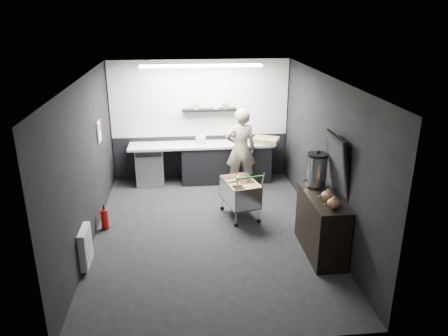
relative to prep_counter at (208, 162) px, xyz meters
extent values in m
plane|color=black|center=(-0.14, -2.42, -0.46)|extent=(5.50, 5.50, 0.00)
plane|color=silver|center=(-0.14, -2.42, 2.24)|extent=(5.50, 5.50, 0.00)
plane|color=black|center=(-0.14, 0.33, 0.89)|extent=(5.50, 0.00, 5.50)
plane|color=black|center=(-0.14, -5.17, 0.89)|extent=(5.50, 0.00, 5.50)
plane|color=black|center=(-2.14, -2.42, 0.89)|extent=(0.00, 5.50, 5.50)
plane|color=black|center=(1.86, -2.42, 0.89)|extent=(0.00, 5.50, 5.50)
cube|color=silver|center=(-0.14, 0.31, 1.39)|extent=(3.95, 0.02, 1.70)
cube|color=black|center=(-0.14, 0.31, 0.04)|extent=(3.95, 0.02, 1.00)
cube|color=black|center=(0.06, 0.20, 1.16)|extent=(1.20, 0.22, 0.04)
cylinder|color=silver|center=(1.26, 0.30, 1.69)|extent=(0.20, 0.03, 0.20)
cube|color=silver|center=(-2.12, -1.12, 1.09)|extent=(0.02, 0.30, 0.40)
cube|color=red|center=(-2.11, -1.12, 1.16)|extent=(0.02, 0.22, 0.10)
cube|color=silver|center=(-2.08, -3.32, -0.11)|extent=(0.10, 0.50, 0.60)
cube|color=white|center=(-0.14, -0.57, 2.21)|extent=(2.40, 0.20, 0.04)
cube|color=black|center=(0.41, 0.00, -0.03)|extent=(2.00, 0.56, 0.85)
cube|color=#B9B9B4|center=(-0.14, 0.00, 0.42)|extent=(3.20, 0.60, 0.05)
cube|color=#9EA0A5|center=(-1.29, 0.00, -0.03)|extent=(0.60, 0.58, 0.85)
cube|color=black|center=(-1.29, -0.30, 0.32)|extent=(0.56, 0.02, 0.10)
imported|color=beige|center=(0.69, -0.45, 0.44)|extent=(0.66, 0.44, 1.79)
cube|color=silver|center=(0.49, -1.85, -0.16)|extent=(0.72, 0.93, 0.02)
cube|color=silver|center=(0.23, -1.85, 0.05)|extent=(0.22, 0.80, 0.44)
cube|color=silver|center=(0.74, -1.85, 0.05)|extent=(0.22, 0.80, 0.44)
cube|color=silver|center=(0.49, -2.25, 0.05)|extent=(0.52, 0.15, 0.44)
cube|color=silver|center=(0.49, -1.45, 0.05)|extent=(0.52, 0.15, 0.44)
cylinder|color=silver|center=(0.26, -2.22, -0.29)|extent=(0.02, 0.02, 0.29)
cylinder|color=silver|center=(0.71, -2.22, -0.29)|extent=(0.02, 0.02, 0.29)
cylinder|color=silver|center=(0.26, -1.48, -0.29)|extent=(0.02, 0.02, 0.29)
cylinder|color=silver|center=(0.71, -1.48, -0.29)|extent=(0.02, 0.02, 0.29)
cylinder|color=#257D22|center=(0.49, -2.31, 0.51)|extent=(0.52, 0.16, 0.03)
cube|color=olive|center=(0.37, -1.75, 0.04)|extent=(0.30, 0.34, 0.37)
cube|color=olive|center=(0.62, -1.97, 0.02)|extent=(0.27, 0.32, 0.33)
cylinder|color=black|center=(0.26, -2.22, -0.42)|extent=(0.08, 0.05, 0.08)
cylinder|color=black|center=(0.26, -1.48, -0.42)|extent=(0.08, 0.05, 0.08)
cylinder|color=black|center=(0.71, -2.22, -0.42)|extent=(0.08, 0.05, 0.08)
cylinder|color=black|center=(0.71, -1.48, -0.42)|extent=(0.08, 0.05, 0.08)
cube|color=black|center=(1.60, -3.25, 0.03)|extent=(0.49, 1.30, 0.98)
cylinder|color=silver|center=(1.60, -2.82, 0.79)|extent=(0.33, 0.33, 0.50)
cylinder|color=black|center=(1.60, -2.82, 1.06)|extent=(0.33, 0.33, 0.04)
sphere|color=black|center=(1.60, -2.82, 1.11)|extent=(0.05, 0.05, 0.05)
ellipsoid|color=brown|center=(1.60, -3.41, 0.61)|extent=(0.20, 0.20, 0.16)
ellipsoid|color=brown|center=(1.60, -3.69, 0.61)|extent=(0.20, 0.20, 0.16)
cube|color=black|center=(1.80, -3.20, 1.01)|extent=(0.22, 0.76, 0.97)
cube|color=black|center=(1.78, -3.20, 1.01)|extent=(0.16, 0.65, 0.84)
cylinder|color=red|center=(-1.99, -2.09, -0.26)|extent=(0.13, 0.13, 0.36)
cone|color=black|center=(-1.99, -2.09, -0.06)|extent=(0.09, 0.09, 0.05)
cylinder|color=black|center=(-1.99, -2.09, -0.02)|extent=(0.03, 0.03, 0.05)
cube|color=#A28656|center=(1.31, -0.05, 0.50)|extent=(0.67, 0.61, 0.11)
cylinder|color=beige|center=(-0.13, 0.00, 0.54)|extent=(0.19, 0.19, 0.19)
cube|color=silver|center=(-0.16, -0.05, 0.52)|extent=(0.20, 0.16, 0.16)
camera|label=1|loc=(-0.58, -9.27, 3.29)|focal=35.00mm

